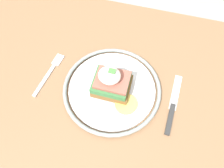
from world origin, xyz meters
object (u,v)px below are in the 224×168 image
at_px(plate, 112,89).
at_px(knife, 172,109).
at_px(sandwich, 112,83).
at_px(fork, 50,72).

bearing_deg(plate, knife, -4.86).
distance_m(sandwich, fork, 0.18).
bearing_deg(fork, plate, -2.74).
bearing_deg(plate, fork, 177.26).
distance_m(plate, knife, 0.16).
bearing_deg(knife, fork, 176.26).
distance_m(sandwich, knife, 0.16).
xyz_separation_m(sandwich, fork, (-0.18, 0.01, -0.04)).
distance_m(plate, fork, 0.18).
bearing_deg(fork, sandwich, -3.30).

